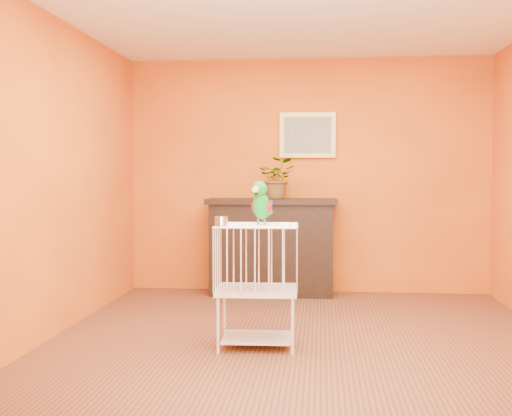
# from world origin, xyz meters

# --- Properties ---
(ground) EXTENTS (4.50, 4.50, 0.00)m
(ground) POSITION_xyz_m (0.00, 0.00, 0.00)
(ground) COLOR brown
(ground) RESTS_ON ground
(room_shell) EXTENTS (4.50, 4.50, 4.50)m
(room_shell) POSITION_xyz_m (0.00, 0.00, 1.58)
(room_shell) COLOR orange
(room_shell) RESTS_ON ground
(console_cabinet) EXTENTS (1.41, 0.51, 1.05)m
(console_cabinet) POSITION_xyz_m (-0.38, 2.00, 0.53)
(console_cabinet) COLOR black
(console_cabinet) RESTS_ON ground
(potted_plant) EXTENTS (0.41, 0.46, 0.35)m
(potted_plant) POSITION_xyz_m (-0.32, 2.08, 1.22)
(potted_plant) COLOR #26722D
(potted_plant) RESTS_ON console_cabinet
(framed_picture) EXTENTS (0.62, 0.04, 0.50)m
(framed_picture) POSITION_xyz_m (0.00, 2.22, 1.75)
(framed_picture) COLOR #B99342
(framed_picture) RESTS_ON room_shell
(birdcage) EXTENTS (0.62, 0.49, 0.93)m
(birdcage) POSITION_xyz_m (-0.33, -0.15, 0.49)
(birdcage) COLOR white
(birdcage) RESTS_ON ground
(feed_cup) EXTENTS (0.10, 0.10, 0.07)m
(feed_cup) POSITION_xyz_m (-0.57, -0.35, 0.97)
(feed_cup) COLOR silver
(feed_cup) RESTS_ON birdcage
(parrot) EXTENTS (0.18, 0.30, 0.33)m
(parrot) POSITION_xyz_m (-0.30, -0.14, 1.10)
(parrot) COLOR #59544C
(parrot) RESTS_ON birdcage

